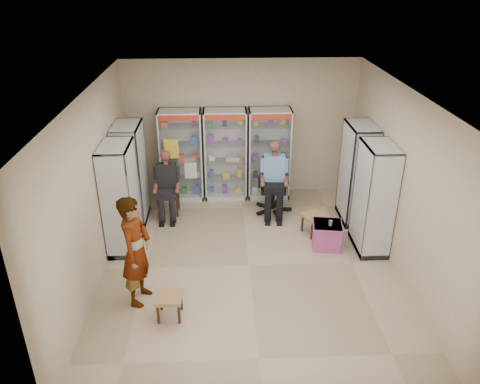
{
  "coord_description": "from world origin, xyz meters",
  "views": [
    {
      "loc": [
        -0.46,
        -6.74,
        4.7
      ],
      "look_at": [
        -0.12,
        0.7,
        1.08
      ],
      "focal_mm": 35.0,
      "sensor_mm": 36.0,
      "label": 1
    }
  ],
  "objects_px": {
    "cabinet_back_left": "(182,156)",
    "standing_man": "(136,251)",
    "cabinet_left_near": "(121,199)",
    "pink_trunk": "(327,235)",
    "woven_stool_a": "(314,224)",
    "cabinet_right_near": "(374,199)",
    "seated_shopkeeper": "(274,180)",
    "cabinet_left_far": "(131,174)",
    "cabinet_back_mid": "(225,155)",
    "cabinet_back_right": "(269,154)",
    "office_chair": "(273,186)",
    "woven_stool_b": "(170,306)",
    "cabinet_right_far": "(357,174)",
    "wooden_chair": "(168,193)"
  },
  "relations": [
    {
      "from": "woven_stool_b",
      "to": "standing_man",
      "type": "relative_size",
      "value": 0.21
    },
    {
      "from": "cabinet_left_near",
      "to": "woven_stool_a",
      "type": "distance_m",
      "value": 3.66
    },
    {
      "from": "pink_trunk",
      "to": "woven_stool_a",
      "type": "relative_size",
      "value": 1.23
    },
    {
      "from": "cabinet_right_near",
      "to": "standing_man",
      "type": "bearing_deg",
      "value": 108.51
    },
    {
      "from": "seated_shopkeeper",
      "to": "cabinet_left_near",
      "type": "bearing_deg",
      "value": -152.03
    },
    {
      "from": "office_chair",
      "to": "woven_stool_a",
      "type": "distance_m",
      "value": 1.25
    },
    {
      "from": "cabinet_right_near",
      "to": "pink_trunk",
      "type": "height_order",
      "value": "cabinet_right_near"
    },
    {
      "from": "standing_man",
      "to": "pink_trunk",
      "type": "bearing_deg",
      "value": -53.57
    },
    {
      "from": "standing_man",
      "to": "cabinet_back_mid",
      "type": "bearing_deg",
      "value": -8.13
    },
    {
      "from": "cabinet_right_far",
      "to": "cabinet_back_right",
      "type": "bearing_deg",
      "value": 55.27
    },
    {
      "from": "office_chair",
      "to": "woven_stool_b",
      "type": "distance_m",
      "value": 3.76
    },
    {
      "from": "office_chair",
      "to": "pink_trunk",
      "type": "relative_size",
      "value": 2.35
    },
    {
      "from": "cabinet_back_left",
      "to": "pink_trunk",
      "type": "bearing_deg",
      "value": -38.28
    },
    {
      "from": "cabinet_back_right",
      "to": "standing_man",
      "type": "xyz_separation_m",
      "value": [
        -2.34,
        -3.56,
        -0.11
      ]
    },
    {
      "from": "seated_shopkeeper",
      "to": "pink_trunk",
      "type": "xyz_separation_m",
      "value": [
        0.84,
        -1.38,
        -0.51
      ]
    },
    {
      "from": "wooden_chair",
      "to": "woven_stool_a",
      "type": "bearing_deg",
      "value": -18.72
    },
    {
      "from": "cabinet_back_mid",
      "to": "woven_stool_b",
      "type": "distance_m",
      "value": 4.16
    },
    {
      "from": "cabinet_back_mid",
      "to": "office_chair",
      "type": "distance_m",
      "value": 1.3
    },
    {
      "from": "cabinet_left_far",
      "to": "woven_stool_b",
      "type": "bearing_deg",
      "value": 17.84
    },
    {
      "from": "cabinet_back_mid",
      "to": "cabinet_right_far",
      "type": "xyz_separation_m",
      "value": [
        2.58,
        -1.13,
        0.0
      ]
    },
    {
      "from": "cabinet_back_right",
      "to": "pink_trunk",
      "type": "distance_m",
      "value": 2.47
    },
    {
      "from": "cabinet_right_near",
      "to": "wooden_chair",
      "type": "distance_m",
      "value": 4.1
    },
    {
      "from": "seated_shopkeeper",
      "to": "woven_stool_a",
      "type": "relative_size",
      "value": 3.67
    },
    {
      "from": "wooden_chair",
      "to": "woven_stool_a",
      "type": "distance_m",
      "value": 3.05
    },
    {
      "from": "cabinet_back_mid",
      "to": "woven_stool_a",
      "type": "relative_size",
      "value": 4.92
    },
    {
      "from": "cabinet_back_right",
      "to": "woven_stool_a",
      "type": "bearing_deg",
      "value": -66.96
    },
    {
      "from": "cabinet_back_right",
      "to": "cabinet_back_mid",
      "type": "bearing_deg",
      "value": 180.0
    },
    {
      "from": "cabinet_back_left",
      "to": "standing_man",
      "type": "relative_size",
      "value": 1.13
    },
    {
      "from": "cabinet_left_far",
      "to": "seated_shopkeeper",
      "type": "relative_size",
      "value": 1.34
    },
    {
      "from": "cabinet_back_left",
      "to": "cabinet_left_near",
      "type": "height_order",
      "value": "same"
    },
    {
      "from": "cabinet_right_near",
      "to": "cabinet_left_far",
      "type": "height_order",
      "value": "same"
    },
    {
      "from": "cabinet_right_near",
      "to": "seated_shopkeeper",
      "type": "bearing_deg",
      "value": 48.25
    },
    {
      "from": "cabinet_back_mid",
      "to": "seated_shopkeeper",
      "type": "xyz_separation_m",
      "value": [
        0.97,
        -0.8,
        -0.25
      ]
    },
    {
      "from": "office_chair",
      "to": "woven_stool_a",
      "type": "relative_size",
      "value": 2.88
    },
    {
      "from": "cabinet_left_far",
      "to": "pink_trunk",
      "type": "xyz_separation_m",
      "value": [
        3.7,
        -1.25,
        -0.76
      ]
    },
    {
      "from": "cabinet_right_near",
      "to": "office_chair",
      "type": "relative_size",
      "value": 1.71
    },
    {
      "from": "cabinet_right_near",
      "to": "cabinet_back_right",
      "type": "bearing_deg",
      "value": 36.16
    },
    {
      "from": "cabinet_right_near",
      "to": "pink_trunk",
      "type": "xyz_separation_m",
      "value": [
        -0.76,
        0.05,
        -0.76
      ]
    },
    {
      "from": "cabinet_back_mid",
      "to": "cabinet_back_right",
      "type": "xyz_separation_m",
      "value": [
        0.95,
        0.0,
        0.0
      ]
    },
    {
      "from": "cabinet_right_far",
      "to": "pink_trunk",
      "type": "relative_size",
      "value": 4.0
    },
    {
      "from": "cabinet_left_near",
      "to": "standing_man",
      "type": "distance_m",
      "value": 1.61
    },
    {
      "from": "cabinet_right_far",
      "to": "cabinet_right_near",
      "type": "bearing_deg",
      "value": -180.0
    },
    {
      "from": "office_chair",
      "to": "woven_stool_b",
      "type": "xyz_separation_m",
      "value": [
        -1.87,
        -3.24,
        -0.4
      ]
    },
    {
      "from": "cabinet_back_left",
      "to": "cabinet_right_near",
      "type": "relative_size",
      "value": 1.0
    },
    {
      "from": "cabinet_back_left",
      "to": "pink_trunk",
      "type": "height_order",
      "value": "cabinet_back_left"
    },
    {
      "from": "cabinet_back_left",
      "to": "office_chair",
      "type": "height_order",
      "value": "cabinet_back_left"
    },
    {
      "from": "cabinet_right_near",
      "to": "cabinet_left_near",
      "type": "distance_m",
      "value": 4.46
    },
    {
      "from": "woven_stool_a",
      "to": "standing_man",
      "type": "height_order",
      "value": "standing_man"
    },
    {
      "from": "cabinet_back_left",
      "to": "pink_trunk",
      "type": "relative_size",
      "value": 4.0
    },
    {
      "from": "cabinet_left_far",
      "to": "standing_man",
      "type": "distance_m",
      "value": 2.68
    }
  ]
}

